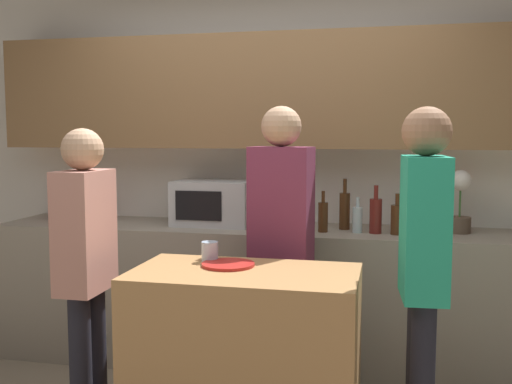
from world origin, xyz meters
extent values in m
cube|color=silver|center=(0.00, 1.74, 1.35)|extent=(6.40, 0.08, 2.70)
cube|color=olive|center=(0.00, 1.54, 1.83)|extent=(3.74, 0.32, 0.75)
cube|color=gray|center=(0.00, 1.39, 0.47)|extent=(3.60, 0.62, 0.93)
cube|color=#B27F4C|center=(0.15, 0.26, 0.45)|extent=(1.07, 0.60, 0.90)
cube|color=#B7BABC|center=(-0.35, 1.45, 1.08)|extent=(0.52, 0.38, 0.30)
cube|color=black|center=(-0.40, 1.26, 1.08)|extent=(0.31, 0.01, 0.19)
cube|color=#B21E19|center=(-1.42, 1.45, 1.02)|extent=(0.26, 0.16, 0.18)
cube|color=black|center=(-1.47, 1.45, 1.11)|extent=(0.02, 0.11, 0.01)
cube|color=black|center=(-1.37, 1.45, 1.11)|extent=(0.02, 0.11, 0.01)
cylinder|color=brown|center=(1.24, 1.45, 0.98)|extent=(0.14, 0.14, 0.10)
cylinder|color=#38662D|center=(1.24, 1.45, 1.12)|extent=(0.01, 0.01, 0.18)
sphere|color=silver|center=(1.24, 1.45, 1.26)|extent=(0.13, 0.13, 0.13)
cylinder|color=#472814|center=(0.41, 1.30, 1.02)|extent=(0.06, 0.06, 0.19)
cylinder|color=#472814|center=(0.41, 1.30, 1.15)|extent=(0.02, 0.02, 0.07)
cylinder|color=#472814|center=(0.54, 1.43, 1.05)|extent=(0.07, 0.07, 0.24)
cylinder|color=#472814|center=(0.54, 1.43, 1.21)|extent=(0.02, 0.02, 0.09)
cylinder|color=silver|center=(0.62, 1.32, 1.01)|extent=(0.06, 0.06, 0.16)
cylinder|color=silver|center=(0.62, 1.32, 1.12)|extent=(0.02, 0.02, 0.06)
cylinder|color=maroon|center=(0.73, 1.32, 1.04)|extent=(0.08, 0.08, 0.22)
cylinder|color=maroon|center=(0.73, 1.32, 1.19)|extent=(0.03, 0.03, 0.08)
cylinder|color=#472814|center=(0.86, 1.30, 1.02)|extent=(0.08, 0.08, 0.18)
cylinder|color=#472814|center=(0.86, 1.30, 1.15)|extent=(0.03, 0.03, 0.07)
cylinder|color=red|center=(0.05, 0.35, 0.91)|extent=(0.26, 0.26, 0.01)
cylinder|color=silver|center=(-0.07, 0.43, 0.96)|extent=(0.08, 0.08, 0.10)
cylinder|color=black|center=(0.96, 0.40, 0.40)|extent=(0.11, 0.11, 0.81)
cube|color=#25A881|center=(0.97, 0.32, 1.13)|extent=(0.21, 0.35, 0.64)
sphere|color=#9E7051|center=(0.97, 0.32, 1.56)|extent=(0.22, 0.22, 0.22)
cylinder|color=black|center=(-0.66, 0.33, 0.38)|extent=(0.11, 0.11, 0.76)
cylinder|color=black|center=(-0.66, 0.17, 0.38)|extent=(0.11, 0.11, 0.76)
cube|color=tan|center=(-0.66, 0.25, 1.07)|extent=(0.19, 0.34, 0.60)
sphere|color=tan|center=(-0.66, 0.25, 1.47)|extent=(0.21, 0.21, 0.21)
cylinder|color=black|center=(0.31, 0.81, 0.41)|extent=(0.11, 0.11, 0.82)
cylinder|color=black|center=(0.15, 0.83, 0.41)|extent=(0.11, 0.11, 0.82)
cube|color=#752D4A|center=(0.23, 0.82, 1.15)|extent=(0.36, 0.23, 0.65)
sphere|color=tan|center=(0.23, 0.82, 1.59)|extent=(0.22, 0.22, 0.22)
camera|label=1|loc=(0.81, -2.43, 1.55)|focal=42.00mm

